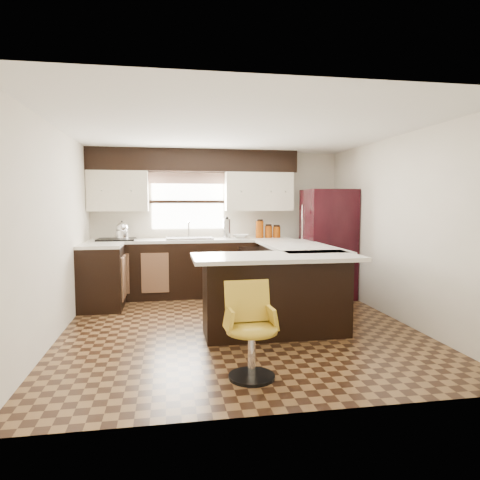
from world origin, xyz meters
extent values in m
plane|color=#49301A|center=(0.00, 0.00, 0.00)|extent=(4.40, 4.40, 0.00)
plane|color=silver|center=(0.00, 0.00, 2.40)|extent=(4.40, 4.40, 0.00)
plane|color=beige|center=(0.00, 2.20, 1.20)|extent=(4.40, 0.00, 4.40)
plane|color=beige|center=(0.00, -2.20, 1.20)|extent=(4.40, 0.00, 4.40)
plane|color=beige|center=(-2.10, 0.00, 1.20)|extent=(0.00, 4.40, 4.40)
plane|color=beige|center=(2.10, 0.00, 1.20)|extent=(0.00, 4.40, 4.40)
cube|color=black|center=(-0.45, 1.90, 0.45)|extent=(3.30, 0.60, 0.90)
cube|color=black|center=(-1.80, 1.25, 0.45)|extent=(0.60, 0.70, 0.90)
cube|color=silver|center=(-0.45, 1.90, 0.92)|extent=(3.30, 0.60, 0.04)
cube|color=silver|center=(-1.80, 1.25, 0.92)|extent=(0.60, 0.70, 0.04)
cube|color=black|center=(-0.40, 2.03, 2.22)|extent=(3.40, 0.35, 0.36)
cube|color=beige|center=(-1.62, 2.03, 1.72)|extent=(0.94, 0.35, 0.64)
cube|color=beige|center=(0.68, 2.03, 1.72)|extent=(1.14, 0.35, 0.64)
cube|color=white|center=(-0.50, 2.18, 1.55)|extent=(1.20, 0.02, 0.90)
cube|color=#D19B93|center=(-0.50, 2.14, 1.94)|extent=(1.30, 0.06, 0.18)
cube|color=#B2B2B7|center=(-0.50, 1.88, 0.96)|extent=(0.75, 0.45, 0.03)
cube|color=black|center=(0.55, 1.61, 0.43)|extent=(0.58, 0.03, 0.78)
cube|color=black|center=(-1.65, 1.88, 0.96)|extent=(0.58, 0.50, 0.02)
cube|color=black|center=(0.90, 0.62, 0.45)|extent=(0.60, 1.95, 0.90)
cube|color=black|center=(0.38, -0.35, 0.45)|extent=(1.65, 0.60, 0.90)
cube|color=silver|center=(0.95, 0.62, 0.92)|extent=(0.84, 1.95, 0.04)
cube|color=silver|center=(0.35, -0.44, 0.92)|extent=(1.89, 0.84, 0.04)
cube|color=black|center=(1.71, 1.45, 0.87)|extent=(0.75, 0.72, 1.75)
cylinder|color=silver|center=(0.12, 1.90, 1.11)|extent=(0.13, 0.13, 0.32)
imported|color=white|center=(0.35, 1.90, 0.98)|extent=(0.35, 0.35, 0.06)
cylinder|color=#863807|center=(0.68, 1.92, 1.09)|extent=(0.13, 0.13, 0.28)
cylinder|color=#863807|center=(0.83, 1.92, 1.04)|extent=(0.12, 0.12, 0.20)
cylinder|color=#863807|center=(0.97, 1.92, 1.04)|extent=(0.13, 0.13, 0.18)
camera|label=1|loc=(-0.86, -5.09, 1.53)|focal=32.00mm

